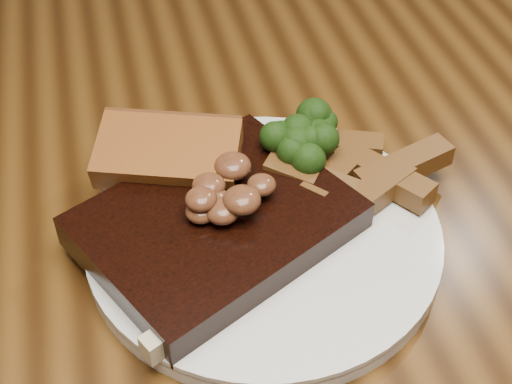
# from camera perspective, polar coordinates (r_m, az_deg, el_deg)

# --- Properties ---
(dining_table) EXTENTS (1.60, 0.90, 0.75)m
(dining_table) POSITION_cam_1_polar(r_m,az_deg,el_deg) (0.63, 0.26, -6.87)
(dining_table) COLOR #492C0E
(dining_table) RESTS_ON ground
(chair_far) EXTENTS (0.41, 0.41, 0.81)m
(chair_far) POSITION_cam_1_polar(r_m,az_deg,el_deg) (1.24, -1.09, 9.33)
(chair_far) COLOR black
(chair_far) RESTS_ON ground
(plate) EXTENTS (0.30, 0.30, 0.01)m
(plate) POSITION_cam_1_polar(r_m,az_deg,el_deg) (0.52, 0.60, -3.53)
(plate) COLOR silver
(plate) RESTS_ON dining_table
(steak) EXTENTS (0.22, 0.20, 0.03)m
(steak) POSITION_cam_1_polar(r_m,az_deg,el_deg) (0.51, -3.20, -2.58)
(steak) COLOR black
(steak) RESTS_ON plate
(steak_bone) EXTENTS (0.13, 0.08, 0.02)m
(steak_bone) POSITION_cam_1_polar(r_m,az_deg,el_deg) (0.47, -1.68, -8.26)
(steak_bone) COLOR #BBB491
(steak_bone) RESTS_ON plate
(mushroom_pile) EXTENTS (0.07, 0.07, 0.03)m
(mushroom_pile) POSITION_cam_1_polar(r_m,az_deg,el_deg) (0.49, -3.43, -0.20)
(mushroom_pile) COLOR brown
(mushroom_pile) RESTS_ON steak
(garlic_bread) EXTENTS (0.12, 0.09, 0.02)m
(garlic_bread) POSITION_cam_1_polar(r_m,az_deg,el_deg) (0.55, -6.85, 1.50)
(garlic_bread) COLOR brown
(garlic_bread) RESTS_ON plate
(potato_wedges) EXTENTS (0.11, 0.11, 0.02)m
(potato_wedges) POSITION_cam_1_polar(r_m,az_deg,el_deg) (0.54, 7.08, 0.34)
(potato_wedges) COLOR brown
(potato_wedges) RESTS_ON plate
(broccoli_cluster) EXTENTS (0.08, 0.08, 0.04)m
(broccoli_cluster) POSITION_cam_1_polar(r_m,az_deg,el_deg) (0.57, 4.53, 4.85)
(broccoli_cluster) COLOR #18340B
(broccoli_cluster) RESTS_ON plate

